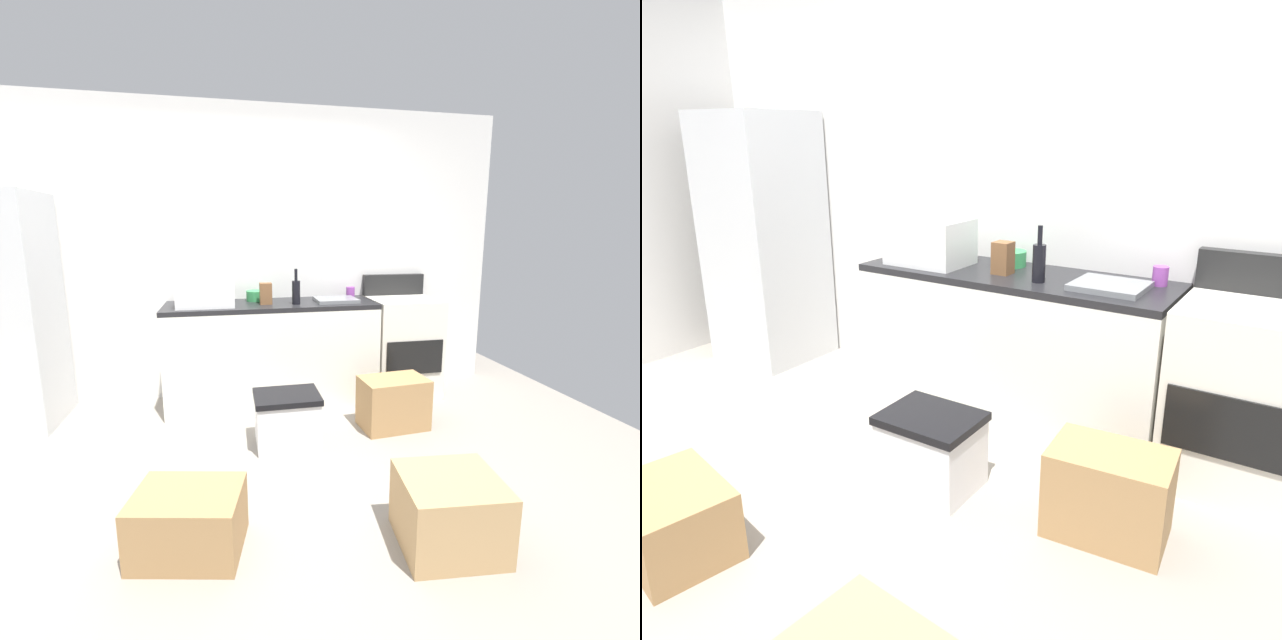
{
  "view_description": "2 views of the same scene",
  "coord_description": "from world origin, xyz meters",
  "views": [
    {
      "loc": [
        -0.06,
        -2.51,
        1.49
      ],
      "look_at": [
        0.63,
        0.74,
        0.82
      ],
      "focal_mm": 24.29,
      "sensor_mm": 36.0,
      "label": 1
    },
    {
      "loc": [
        1.8,
        -1.65,
        1.66
      ],
      "look_at": [
        0.38,
        0.54,
        0.82
      ],
      "focal_mm": 32.83,
      "sensor_mm": 36.0,
      "label": 2
    }
  ],
  "objects": [
    {
      "name": "stove_oven",
      "position": [
        1.52,
        1.21,
        0.47
      ],
      "size": [
        0.6,
        0.61,
        1.1
      ],
      "color": "silver",
      "rests_on": "ground_plane"
    },
    {
      "name": "wine_bottle",
      "position": [
        0.5,
        1.09,
        1.01
      ],
      "size": [
        0.07,
        0.07,
        0.3
      ],
      "color": "black",
      "rests_on": "kitchen_counter"
    },
    {
      "name": "cardboard_box_large",
      "position": [
        -0.29,
        -0.6,
        0.15
      ],
      "size": [
        0.57,
        0.47,
        0.3
      ],
      "primitive_type": "cube",
      "rotation": [
        0.0,
        0.0,
        -0.22
      ],
      "color": "#A37A4C",
      "rests_on": "ground_plane"
    },
    {
      "name": "ground_plane",
      "position": [
        0.0,
        0.0,
        0.0
      ],
      "size": [
        6.0,
        6.0,
        0.0
      ],
      "primitive_type": "plane",
      "color": "gray"
    },
    {
      "name": "mixing_bowl",
      "position": [
        0.19,
        1.35,
        0.95
      ],
      "size": [
        0.19,
        0.19,
        0.09
      ],
      "primitive_type": "cylinder",
      "color": "#338C4C",
      "rests_on": "kitchen_counter"
    },
    {
      "name": "microwave",
      "position": [
        -0.24,
        1.14,
        1.04
      ],
      "size": [
        0.46,
        0.34,
        0.27
      ],
      "primitive_type": "cube",
      "color": "white",
      "rests_on": "kitchen_counter"
    },
    {
      "name": "cardboard_box_small",
      "position": [
        1.16,
        0.47,
        0.2
      ],
      "size": [
        0.53,
        0.36,
        0.4
      ],
      "primitive_type": "cube",
      "rotation": [
        0.0,
        0.0,
        0.08
      ],
      "color": "#A37A4C",
      "rests_on": "ground_plane"
    },
    {
      "name": "sink_basin",
      "position": [
        0.87,
        1.16,
        0.92
      ],
      "size": [
        0.36,
        0.32,
        0.03
      ],
      "primitive_type": "cube",
      "color": "slate",
      "rests_on": "kitchen_counter"
    },
    {
      "name": "kitchen_counter",
      "position": [
        0.3,
        1.2,
        0.45
      ],
      "size": [
        1.8,
        0.6,
        0.9
      ],
      "color": "silver",
      "rests_on": "ground_plane"
    },
    {
      "name": "coffee_mug",
      "position": [
        1.06,
        1.37,
        0.95
      ],
      "size": [
        0.08,
        0.08,
        0.1
      ],
      "primitive_type": "cylinder",
      "color": "purple",
      "rests_on": "kitchen_counter"
    },
    {
      "name": "refrigerator",
      "position": [
        -1.75,
        1.15,
        0.9
      ],
      "size": [
        0.68,
        0.66,
        1.8
      ],
      "primitive_type": "cube",
      "color": "silver",
      "rests_on": "ground_plane"
    },
    {
      "name": "knife_block",
      "position": [
        0.25,
        1.15,
        0.99
      ],
      "size": [
        0.1,
        0.1,
        0.18
      ],
      "primitive_type": "cube",
      "color": "brown",
      "rests_on": "kitchen_counter"
    },
    {
      "name": "wall_back",
      "position": [
        0.0,
        1.55,
        1.3
      ],
      "size": [
        5.0,
        0.1,
        2.6
      ],
      "primitive_type": "cube",
      "color": "silver",
      "rests_on": "ground_plane"
    },
    {
      "name": "storage_bin",
      "position": [
        0.31,
        0.36,
        0.19
      ],
      "size": [
        0.46,
        0.36,
        0.38
      ],
      "color": "silver",
      "rests_on": "ground_plane"
    }
  ]
}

